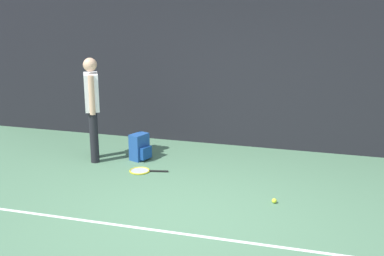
{
  "coord_description": "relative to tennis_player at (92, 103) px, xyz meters",
  "views": [
    {
      "loc": [
        1.67,
        -5.45,
        2.68
      ],
      "look_at": [
        0.0,
        0.4,
        1.0
      ],
      "focal_mm": 45.69,
      "sensor_mm": 36.0,
      "label": 1
    }
  ],
  "objects": [
    {
      "name": "ground_plane",
      "position": [
        2.0,
        -1.53,
        -0.97
      ],
      "size": [
        12.0,
        12.0,
        0.0
      ],
      "primitive_type": "plane",
      "color": "#4C7556"
    },
    {
      "name": "back_fence",
      "position": [
        2.0,
        1.47,
        0.48
      ],
      "size": [
        10.0,
        0.1,
        2.89
      ],
      "primitive_type": "cube",
      "color": "black",
      "rests_on": "ground"
    },
    {
      "name": "court_line",
      "position": [
        2.0,
        -2.1,
        -0.96
      ],
      "size": [
        9.0,
        0.05,
        0.0
      ],
      "primitive_type": "cube",
      "color": "white",
      "rests_on": "ground"
    },
    {
      "name": "tennis_player",
      "position": [
        0.0,
        0.0,
        0.0
      ],
      "size": [
        0.38,
        0.48,
        1.7
      ],
      "rotation": [
        0.0,
        0.0,
        2.06
      ],
      "color": "black",
      "rests_on": "ground"
    },
    {
      "name": "tennis_racket",
      "position": [
        0.95,
        -0.32,
        -0.95
      ],
      "size": [
        0.64,
        0.38,
        0.03
      ],
      "rotation": [
        0.0,
        0.0,
        3.35
      ],
      "color": "black",
      "rests_on": "ground"
    },
    {
      "name": "backpack",
      "position": [
        0.72,
        0.22,
        -0.76
      ],
      "size": [
        0.35,
        0.35,
        0.44
      ],
      "rotation": [
        0.0,
        0.0,
        1.22
      ],
      "color": "#1E478C",
      "rests_on": "ground"
    },
    {
      "name": "tennis_ball_near_player",
      "position": [
        3.08,
        -0.94,
        -0.93
      ],
      "size": [
        0.07,
        0.07,
        0.07
      ],
      "primitive_type": "sphere",
      "color": "#CCE033",
      "rests_on": "ground"
    }
  ]
}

